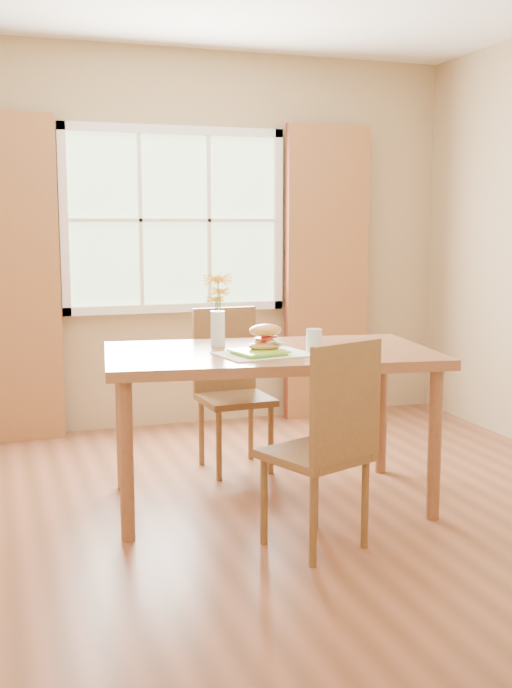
{
  "coord_description": "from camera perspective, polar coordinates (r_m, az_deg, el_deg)",
  "views": [
    {
      "loc": [
        -1.29,
        -3.84,
        1.48
      ],
      "look_at": [
        -0.01,
        0.01,
        0.87
      ],
      "focal_mm": 42.0,
      "sensor_mm": 36.0,
      "label": 1
    }
  ],
  "objects": [
    {
      "name": "dining_table",
      "position": [
        4.2,
        0.98,
        -1.59
      ],
      "size": [
        1.8,
        1.16,
        0.82
      ],
      "rotation": [
        0.0,
        0.0,
        -0.13
      ],
      "color": "brown",
      "rests_on": "room"
    },
    {
      "name": "room",
      "position": [
        4.05,
        0.1,
        6.75
      ],
      "size": [
        4.24,
        3.84,
        2.74
      ],
      "color": "brown",
      "rests_on": "ground"
    },
    {
      "name": "curtain_left",
      "position": [
        5.64,
        -17.03,
        4.33
      ],
      "size": [
        0.65,
        0.08,
        2.2
      ],
      "primitive_type": "cube",
      "color": "maroon",
      "rests_on": "room"
    },
    {
      "name": "chair_near",
      "position": [
        3.62,
        5.14,
        -6.62
      ],
      "size": [
        0.52,
        0.52,
        0.97
      ],
      "rotation": [
        0.0,
        0.0,
        0.37
      ],
      "color": "brown",
      "rests_on": "room"
    },
    {
      "name": "croissant_sandwich",
      "position": [
        4.06,
        0.67,
        0.46
      ],
      "size": [
        0.2,
        0.15,
        0.13
      ],
      "rotation": [
        0.0,
        0.0,
        0.14
      ],
      "color": "#EC9850",
      "rests_on": "plate"
    },
    {
      "name": "water_glass",
      "position": [
        4.11,
        4.13,
        0.19
      ],
      "size": [
        0.08,
        0.08,
        0.12
      ],
      "color": "silver",
      "rests_on": "dining_table"
    },
    {
      "name": "curtain_right",
      "position": [
        6.14,
        5.03,
        4.98
      ],
      "size": [
        0.65,
        0.08,
        2.2
      ],
      "primitive_type": "cube",
      "color": "maroon",
      "rests_on": "room"
    },
    {
      "name": "chair_far",
      "position": [
        4.89,
        -1.82,
        -2.62
      ],
      "size": [
        0.43,
        0.43,
        0.97
      ],
      "rotation": [
        0.0,
        0.0,
        0.06
      ],
      "color": "brown",
      "rests_on": "room"
    },
    {
      "name": "placemat",
      "position": [
        4.04,
        0.57,
        -0.73
      ],
      "size": [
        0.5,
        0.4,
        0.01
      ],
      "primitive_type": "cube",
      "rotation": [
        0.0,
        0.0,
        0.16
      ],
      "color": "beige",
      "rests_on": "dining_table"
    },
    {
      "name": "window",
      "position": [
        5.86,
        -5.78,
        8.72
      ],
      "size": [
        1.62,
        0.06,
        1.32
      ],
      "color": "#B6E5AD",
      "rests_on": "room"
    },
    {
      "name": "flower_vase",
      "position": [
        4.29,
        -2.73,
        2.95
      ],
      "size": [
        0.16,
        0.16,
        0.39
      ],
      "color": "silver",
      "rests_on": "dining_table"
    },
    {
      "name": "plate",
      "position": [
        4.02,
        0.2,
        -0.65
      ],
      "size": [
        0.28,
        0.28,
        0.01
      ],
      "primitive_type": "cube",
      "rotation": [
        0.0,
        0.0,
        0.22
      ],
      "color": "#8ADD37",
      "rests_on": "placemat"
    }
  ]
}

